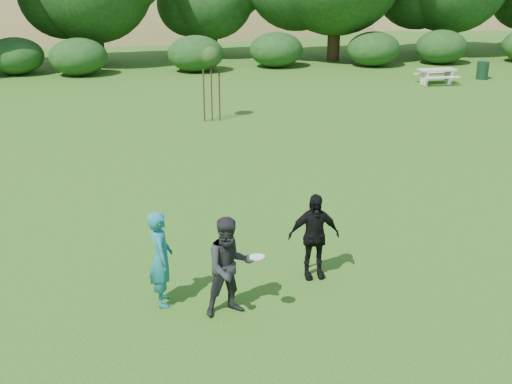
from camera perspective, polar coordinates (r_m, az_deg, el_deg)
ground at (r=11.95m, az=2.95°, el=-9.84°), size 120.00×120.00×0.00m
player_teal at (r=11.66m, az=-8.47°, el=-5.86°), size 0.46×0.67×1.80m
player_grey at (r=11.22m, az=-2.36°, el=-6.66°), size 0.99×0.82×1.82m
player_black at (r=12.55m, az=5.15°, el=-3.92°), size 1.03×0.46×1.74m
trash_can_near at (r=35.84m, az=19.49°, el=10.15°), size 0.60×0.60×0.90m
frisbee at (r=10.90m, az=0.10°, el=-5.79°), size 0.27×0.27×0.05m
sapling at (r=24.64m, az=-4.04°, el=11.80°), size 0.70×0.70×2.85m
picnic_table at (r=33.67m, az=15.77°, el=10.07°), size 1.80×1.48×0.76m
hillside at (r=80.51m, az=-9.94°, el=6.95°), size 150.00×72.00×52.00m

